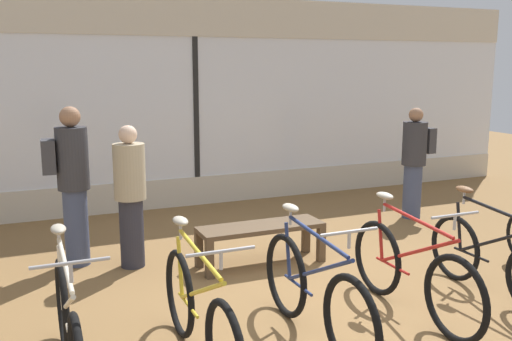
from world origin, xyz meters
TOP-DOWN VIEW (x-y plane):
  - ground_plane at (0.00, 0.00)m, footprint 24.00×24.00m
  - shop_back_wall at (0.00, 4.16)m, footprint 12.00×0.08m
  - bicycle_far_left at (-2.36, -0.43)m, footprint 0.46×1.78m
  - bicycle_left at (-1.47, -0.56)m, footprint 0.46×1.79m
  - bicycle_center_left at (-0.51, -0.55)m, footprint 0.46×1.79m
  - bicycle_center_right at (0.51, -0.46)m, footprint 0.46×1.77m
  - bicycle_right at (1.46, -0.44)m, footprint 0.46×1.68m
  - display_bench at (-0.18, 1.25)m, footprint 1.40×0.44m
  - customer_near_rack at (-1.50, 1.74)m, footprint 0.48×0.48m
  - customer_by_window at (2.63, 2.19)m, footprint 0.51×0.38m
  - customer_mid_floor at (-2.07, 2.04)m, footprint 0.49×0.36m

SIDE VIEW (x-z plane):
  - ground_plane at x=0.00m, z-range 0.00..0.00m
  - display_bench at x=-0.18m, z-range 0.14..0.60m
  - bicycle_right at x=1.46m, z-range -0.13..0.89m
  - bicycle_center_right at x=0.51m, z-range -0.13..0.91m
  - bicycle_left at x=-1.47m, z-range -0.13..0.91m
  - bicycle_far_left at x=-2.36m, z-range -0.13..0.92m
  - bicycle_center_left at x=-0.51m, z-range -0.13..0.93m
  - customer_near_rack at x=-1.50m, z-range 0.03..1.59m
  - customer_by_window at x=2.63m, z-range 0.06..1.65m
  - customer_mid_floor at x=-2.07m, z-range 0.07..1.82m
  - shop_back_wall at x=0.00m, z-range 0.04..3.24m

